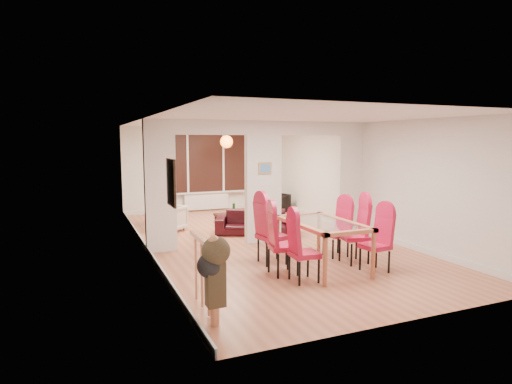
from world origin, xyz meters
TOP-DOWN VIEW (x-y plane):
  - floor at (0.00, 0.00)m, footprint 5.00×9.00m
  - room_walls at (0.00, 0.00)m, footprint 5.00×9.00m
  - divider_wall at (0.00, 0.00)m, footprint 5.00×0.18m
  - bay_window_blinds at (0.00, 4.44)m, footprint 3.00×0.08m
  - radiator at (0.00, 4.40)m, footprint 1.40×0.08m
  - pendant_light at (0.30, 3.30)m, footprint 0.36×0.36m
  - stair_newel at (-2.25, -3.20)m, footprint 0.40×1.20m
  - wall_poster at (-2.47, -2.40)m, footprint 0.04×0.52m
  - pillar_photo at (0.00, -0.10)m, footprint 0.30×0.03m
  - dining_table at (0.13, -2.20)m, footprint 0.98×1.75m
  - dining_chair_la at (-0.49, -2.70)m, footprint 0.45×0.45m
  - dining_chair_lb at (-0.63, -2.25)m, footprint 0.51×0.51m
  - dining_chair_lc at (-0.52, -1.60)m, footprint 0.52×0.52m
  - dining_chair_ra at (0.85, -2.72)m, footprint 0.47×0.47m
  - dining_chair_rb at (0.84, -2.15)m, footprint 0.53×0.53m
  - dining_chair_rc at (0.79, -1.64)m, footprint 0.49×0.49m
  - sofa at (0.15, 0.79)m, footprint 2.00×1.41m
  - armchair at (-1.70, 1.80)m, footprint 0.96×0.96m
  - person at (-1.69, 2.60)m, footprint 0.66×0.49m
  - television at (2.00, 3.45)m, footprint 0.99×0.38m
  - coffee_table at (0.17, 2.30)m, footprint 1.10×0.68m
  - bottle at (0.14, 2.29)m, footprint 0.07×0.07m
  - bowl at (0.21, 2.21)m, footprint 0.22×0.22m
  - shoes at (0.06, -0.35)m, footprint 0.22×0.24m

SIDE VIEW (x-z plane):
  - floor at x=0.00m, z-range -0.01..0.01m
  - shoes at x=0.06m, z-range 0.00..0.09m
  - coffee_table at x=0.17m, z-range 0.00..0.24m
  - bowl at x=0.21m, z-range 0.24..0.29m
  - sofa at x=0.15m, z-range 0.00..0.54m
  - television at x=2.00m, z-range 0.00..0.57m
  - radiator at x=0.00m, z-range 0.05..0.55m
  - armchair at x=-1.70m, z-range 0.00..0.63m
  - bottle at x=0.14m, z-range 0.24..0.53m
  - dining_table at x=0.13m, z-range 0.00..0.82m
  - dining_chair_rc at x=0.79m, z-range 0.00..1.02m
  - dining_chair_ra at x=0.85m, z-range 0.00..1.03m
  - dining_chair_la at x=-0.49m, z-range 0.00..1.04m
  - dining_chair_lb at x=-0.63m, z-range 0.00..1.09m
  - stair_newel at x=-2.25m, z-range 0.00..1.10m
  - dining_chair_rb at x=0.84m, z-range 0.00..1.11m
  - dining_chair_lc at x=-0.52m, z-range 0.00..1.15m
  - person at x=-1.69m, z-range 0.00..1.67m
  - room_walls at x=0.00m, z-range 0.00..2.60m
  - divider_wall at x=0.00m, z-range 0.00..2.60m
  - bay_window_blinds at x=0.00m, z-range 0.60..2.40m
  - wall_poster at x=-2.47m, z-range 1.27..1.94m
  - pillar_photo at x=0.00m, z-range 1.48..1.73m
  - pendant_light at x=0.30m, z-range 1.97..2.33m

